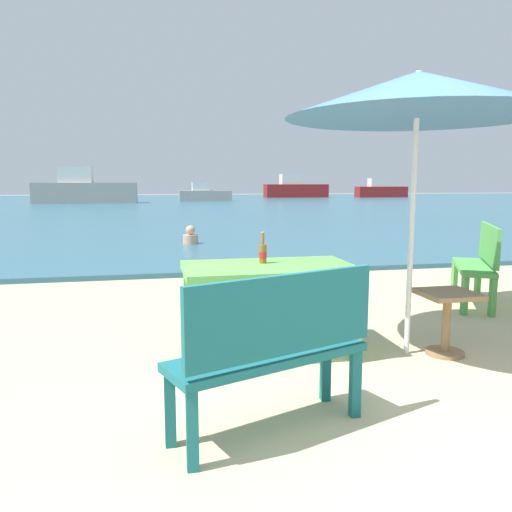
{
  "coord_description": "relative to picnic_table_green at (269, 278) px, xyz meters",
  "views": [
    {
      "loc": [
        -1.38,
        -2.6,
        1.44
      ],
      "look_at": [
        -0.22,
        3.0,
        0.6
      ],
      "focal_mm": 35.41,
      "sensor_mm": 36.0,
      "label": 1
    }
  ],
  "objects": [
    {
      "name": "boat_ferry",
      "position": [
        -5.21,
        30.97,
        0.28
      ],
      "size": [
        6.52,
        1.78,
        2.37
      ],
      "color": "gray",
      "rests_on": "sea_water"
    },
    {
      "name": "side_table_wood",
      "position": [
        1.45,
        -0.32,
        -0.3
      ],
      "size": [
        0.44,
        0.44,
        0.54
      ],
      "color": "olive",
      "rests_on": "ground_plane"
    },
    {
      "name": "patio_umbrella",
      "position": [
        1.15,
        -0.23,
        1.47
      ],
      "size": [
        2.1,
        2.1,
        2.3
      ],
      "color": "silver",
      "rests_on": "ground_plane"
    },
    {
      "name": "sea_water",
      "position": [
        0.45,
        28.6,
        -0.61
      ],
      "size": [
        120.0,
        50.0,
        0.08
      ],
      "primitive_type": "cube",
      "color": "#2D6075",
      "rests_on": "ground_plane"
    },
    {
      "name": "ground_plane",
      "position": [
        0.45,
        -1.4,
        -0.65
      ],
      "size": [
        120.0,
        120.0,
        0.0
      ],
      "primitive_type": "plane",
      "color": "#C6B287"
    },
    {
      "name": "bench_green_left",
      "position": [
        2.81,
        1.18,
        -0.11
      ],
      "size": [
        0.88,
        1.23,
        0.95
      ],
      "color": "#4C9E47",
      "rests_on": "ground_plane"
    },
    {
      "name": "swimmer_person",
      "position": [
        -0.1,
        7.24,
        -0.41
      ],
      "size": [
        0.34,
        0.34,
        0.41
      ],
      "color": "tan",
      "rests_on": "sea_water"
    },
    {
      "name": "boat_tanker",
      "position": [
        2.88,
        32.87,
        -0.08
      ],
      "size": [
        3.77,
        1.03,
        1.37
      ],
      "color": "gray",
      "rests_on": "sea_water"
    },
    {
      "name": "beer_bottle_amber",
      "position": [
        -0.03,
        0.11,
        0.2
      ],
      "size": [
        0.07,
        0.07,
        0.26
      ],
      "color": "brown",
      "rests_on": "picnic_table_green"
    },
    {
      "name": "picnic_table_green",
      "position": [
        0.0,
        0.0,
        0.0
      ],
      "size": [
        1.4,
        0.8,
        0.76
      ],
      "color": "#60B24C",
      "rests_on": "ground_plane"
    },
    {
      "name": "boat_sailboat",
      "position": [
        19.93,
        39.79,
        0.05
      ],
      "size": [
        4.76,
        1.3,
        1.73
      ],
      "color": "maroon",
      "rests_on": "sea_water"
    },
    {
      "name": "boat_barge",
      "position": [
        12.02,
        40.87,
        0.19
      ],
      "size": [
        5.78,
        1.58,
        2.1
      ],
      "color": "maroon",
      "rests_on": "sea_water"
    },
    {
      "name": "bench_teal_center",
      "position": [
        -0.28,
        -1.36,
        -0.11
      ],
      "size": [
        1.25,
        0.76,
        0.95
      ],
      "color": "#196066",
      "rests_on": "ground_plane"
    }
  ]
}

